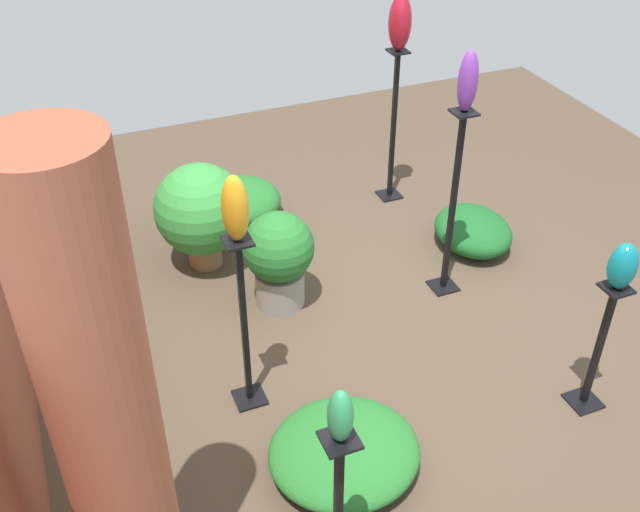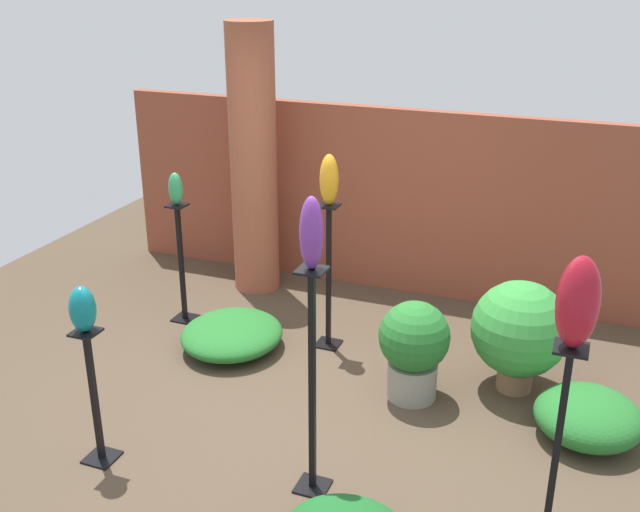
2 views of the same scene
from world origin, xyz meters
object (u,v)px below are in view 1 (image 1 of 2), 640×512
potted_plant_front_left (201,211)px  art_vase_ruby (400,23)px  art_vase_jade (340,416)px  pedestal_violet (452,212)px  art_vase_violet (468,81)px  pedestal_amber (245,332)px  potted_plant_mid_right (279,256)px  pedestal_teal (597,353)px  brick_pillar (107,422)px  pedestal_ruby (393,133)px  art_vase_teal (623,266)px  art_vase_amber (235,209)px

potted_plant_front_left → art_vase_ruby: bearing=-78.2°
art_vase_jade → potted_plant_front_left: (2.94, -0.11, -0.74)m
pedestal_violet → art_vase_violet: size_ratio=3.53×
pedestal_amber → potted_plant_mid_right: bearing=-31.1°
pedestal_teal → pedestal_violet: 1.44m
brick_pillar → art_vase_jade: (-0.29, -0.91, -0.04)m
potted_plant_mid_right → potted_plant_front_left: 0.80m
art_vase_violet → potted_plant_front_left: 2.25m
potted_plant_mid_right → potted_plant_front_left: (0.70, 0.39, 0.07)m
pedestal_violet → art_vase_ruby: art_vase_ruby is taller
potted_plant_mid_right → art_vase_jade: bearing=167.5°
pedestal_ruby → art_vase_teal: 2.82m
pedestal_amber → potted_plant_front_left: 1.57m
pedestal_teal → art_vase_ruby: size_ratio=2.06×
pedestal_ruby → art_vase_violet: bearing=170.8°
pedestal_violet → art_vase_teal: pedestal_violet is taller
pedestal_violet → art_vase_ruby: size_ratio=3.23×
art_vase_violet → art_vase_ruby: art_vase_violet is taller
pedestal_violet → potted_plant_mid_right: (0.30, 1.23, -0.26)m
pedestal_teal → potted_plant_front_left: size_ratio=1.08×
brick_pillar → pedestal_violet: 3.16m
pedestal_amber → pedestal_violet: pedestal_violet is taller
art_vase_amber → art_vase_ruby: size_ratio=0.89×
pedestal_ruby → art_vase_amber: size_ratio=3.39×
art_vase_jade → art_vase_ruby: 3.88m
pedestal_ruby → art_vase_violet: (-1.39, 0.22, 1.05)m
pedestal_amber → art_vase_teal: (-0.84, -1.99, 0.52)m
brick_pillar → potted_plant_mid_right: 2.55m
art_vase_violet → art_vase_amber: bearing=107.6°
brick_pillar → pedestal_violet: brick_pillar is taller
pedestal_violet → pedestal_ruby: pedestal_violet is taller
art_vase_amber → potted_plant_mid_right: bearing=-31.1°
art_vase_amber → art_vase_ruby: (1.95, -1.98, 0.16)m
pedestal_amber → art_vase_amber: art_vase_amber is taller
art_vase_teal → art_vase_amber: 2.19m
pedestal_teal → pedestal_ruby: size_ratio=0.68×
art_vase_violet → potted_plant_front_left: bearing=58.2°
art_vase_teal → pedestal_amber: bearing=67.0°
art_vase_amber → art_vase_ruby: 2.78m
pedestal_violet → art_vase_amber: art_vase_amber is taller
pedestal_amber → pedestal_violet: (0.56, -1.75, 0.11)m
pedestal_teal → potted_plant_mid_right: pedestal_teal is taller
pedestal_teal → brick_pillar: bearing=95.0°
art_vase_jade → art_vase_ruby: art_vase_ruby is taller
pedestal_amber → art_vase_jade: art_vase_jade is taller
pedestal_amber → art_vase_teal: size_ratio=4.18×
brick_pillar → art_vase_teal: bearing=-85.0°
pedestal_amber → pedestal_violet: size_ratio=0.85×
pedestal_teal → potted_plant_mid_right: (1.70, 1.47, 0.00)m
art_vase_ruby → potted_plant_mid_right: size_ratio=0.60×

